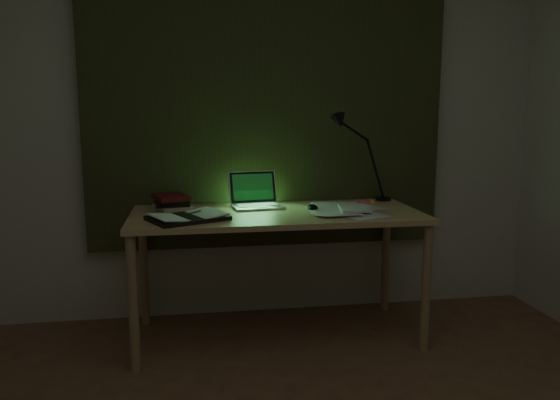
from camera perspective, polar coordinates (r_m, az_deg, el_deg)
The scene contains 11 objects.
wall_back at distance 3.42m, azimuth -1.39°, elevation 8.64°, with size 3.50×0.00×2.50m, color silver.
curtain at distance 3.38m, azimuth -1.31°, elevation 12.03°, with size 2.20×0.06×2.00m, color #2F341A.
desk at distance 3.13m, azimuth -0.35°, elevation -7.86°, with size 1.61×0.70×0.73m, color #D9B075, non-canonical shape.
laptop at distance 3.15m, azimuth -2.34°, elevation 1.00°, with size 0.28×0.32×0.20m, color silver, non-canonical shape.
open_textbook at distance 2.86m, azimuth -9.62°, elevation -1.76°, with size 0.37×0.27×0.03m, color white, non-canonical shape.
book_stack at distance 3.18m, azimuth -11.17°, elevation -0.15°, with size 0.19×0.22×0.09m, color white, non-canonical shape.
loose_papers at distance 3.09m, azimuth 6.70°, elevation -0.97°, with size 0.36×0.38×0.02m, color silver, non-canonical shape.
mouse at distance 3.08m, azimuth 3.42°, elevation -0.80°, with size 0.06×0.09×0.04m, color black.
sticky_yellow at distance 3.40m, azimuth 9.13°, elevation -0.12°, with size 0.07×0.07×0.01m, color #FDFF35.
sticky_pink at distance 3.37m, azimuth 8.68°, elevation -0.17°, with size 0.08×0.08×0.02m, color #FA6174.
desk_lamp at distance 3.46m, azimuth 10.86°, elevation 4.18°, with size 0.34×0.27×0.52m, color black, non-canonical shape.
Camera 1 is at (-0.46, -1.39, 1.30)m, focal length 35.00 mm.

